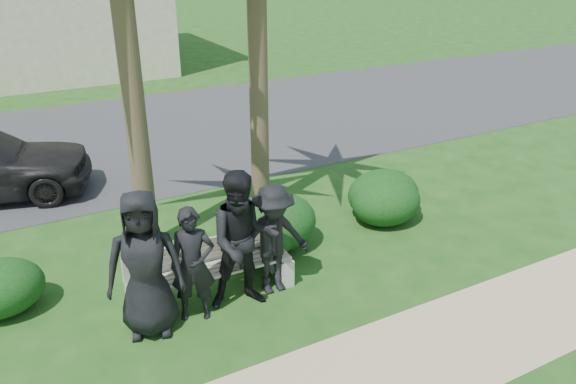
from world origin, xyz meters
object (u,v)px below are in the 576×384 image
(park_bench, at_px, (211,274))
(man_c, at_px, (244,241))
(man_a, at_px, (145,264))
(man_d, at_px, (273,240))
(man_b, at_px, (193,265))

(park_bench, distance_m, man_c, 0.79)
(man_a, relative_size, man_d, 1.19)
(man_b, bearing_deg, man_d, 21.39)
(park_bench, distance_m, man_d, 0.98)
(man_a, bearing_deg, man_b, 17.04)
(man_a, bearing_deg, man_d, 19.21)
(man_c, distance_m, man_d, 0.52)
(park_bench, xyz_separation_m, man_d, (0.83, -0.26, 0.45))
(man_c, xyz_separation_m, man_d, (0.48, 0.10, -0.16))
(park_bench, relative_size, man_a, 1.19)
(man_a, distance_m, man_c, 1.28)
(park_bench, bearing_deg, man_d, -15.80)
(man_a, bearing_deg, man_c, 15.28)
(man_b, bearing_deg, park_bench, 61.44)
(man_b, distance_m, man_d, 1.17)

